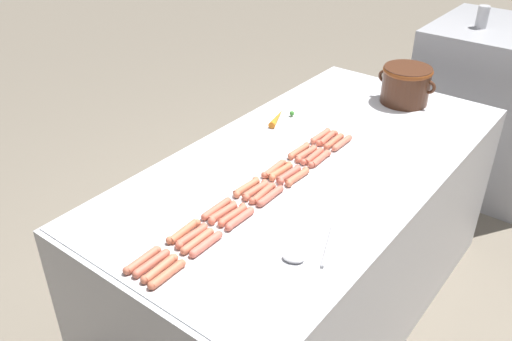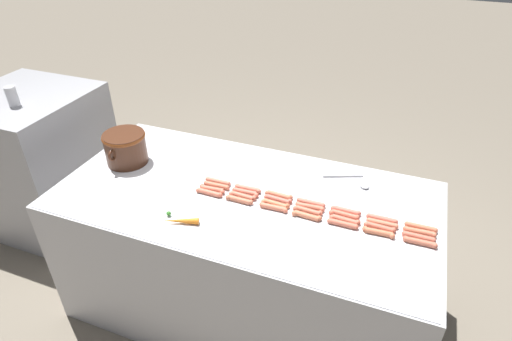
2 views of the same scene
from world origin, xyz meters
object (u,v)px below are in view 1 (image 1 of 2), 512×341
(hot_dog_2, at_px, (216,209))
(hot_dog_13, at_px, (327,138))
(back_cabinet, at_px, (489,108))
(hot_dog_7, at_px, (152,263))
(hot_dog_11, at_px, (281,171))
(hot_dog_23, at_px, (240,219))
(hot_dog_8, at_px, (192,236))
(carrot, at_px, (278,117))
(soda_can, at_px, (483,17))
(hot_dog_18, at_px, (289,174))
(hot_dog_9, at_px, (223,212))
(hot_dog_5, at_px, (299,151))
(hot_dog_16, at_px, (232,215))
(hot_dog_24, at_px, (270,196))
(hot_dog_0, at_px, (143,260))
(hot_dog_3, at_px, (246,187))
(hot_dog_20, at_px, (334,141))
(hot_dog_14, at_px, (160,268))
(hot_dog_17, at_px, (263,193))
(hot_dog_19, at_px, (312,156))
(hot_dog_25, at_px, (297,177))
(hot_dog_21, at_px, (167,274))
(hot_dog_10, at_px, (256,190))
(hot_dog_1, at_px, (184,231))
(hot_dog_12, at_px, (306,154))
(hot_dog_26, at_px, (320,159))
(hot_dog_22, at_px, (206,244))
(hot_dog_27, at_px, (342,143))
(hot_dog_4, at_px, (274,169))
(hot_dog_15, at_px, (197,241))
(serving_spoon, at_px, (305,253))
(hot_dog_6, at_px, (321,136))

(hot_dog_2, bearing_deg, hot_dog_13, 87.39)
(back_cabinet, bearing_deg, hot_dog_13, -100.52)
(hot_dog_7, bearing_deg, hot_dog_11, 90.08)
(hot_dog_23, bearing_deg, hot_dog_8, -110.97)
(carrot, distance_m, soda_can, 1.47)
(hot_dog_8, distance_m, hot_dog_18, 0.50)
(hot_dog_2, relative_size, hot_dog_13, 1.00)
(hot_dog_9, bearing_deg, hot_dog_5, 93.78)
(hot_dog_7, distance_m, hot_dog_16, 0.34)
(hot_dog_5, relative_size, hot_dog_7, 1.00)
(hot_dog_11, distance_m, hot_dog_16, 0.33)
(hot_dog_24, bearing_deg, hot_dog_0, -101.15)
(hot_dog_3, xyz_separation_m, carrot, (-0.25, 0.54, 0.00))
(hot_dog_2, xyz_separation_m, hot_dog_18, (0.07, 0.34, 0.00))
(hot_dog_20, bearing_deg, hot_dog_11, -96.61)
(hot_dog_14, height_order, hot_dog_17, same)
(hot_dog_19, distance_m, hot_dog_25, 0.17)
(hot_dog_2, bearing_deg, hot_dog_17, 68.21)
(hot_dog_9, distance_m, hot_dog_11, 0.34)
(hot_dog_21, bearing_deg, hot_dog_20, 91.92)
(hot_dog_3, distance_m, hot_dog_10, 0.04)
(back_cabinet, height_order, hot_dog_8, back_cabinet)
(hot_dog_5, xyz_separation_m, hot_dog_7, (0.04, -0.85, 0.00))
(hot_dog_16, xyz_separation_m, carrot, (-0.32, 0.71, 0.00))
(hot_dog_5, height_order, hot_dog_13, same)
(hot_dog_1, height_order, hot_dog_2, same)
(hot_dog_12, distance_m, hot_dog_26, 0.07)
(hot_dog_2, distance_m, hot_dog_22, 0.19)
(hot_dog_2, bearing_deg, hot_dog_27, 81.34)
(hot_dog_1, bearing_deg, hot_dog_4, 89.85)
(hot_dog_22, height_order, hot_dog_23, same)
(carrot, bearing_deg, hot_dog_18, -49.17)
(hot_dog_1, relative_size, hot_dog_12, 1.00)
(back_cabinet, height_order, hot_dog_3, back_cabinet)
(hot_dog_4, relative_size, hot_dog_7, 1.00)
(hot_dog_11, relative_size, hot_dog_15, 1.00)
(hot_dog_26, xyz_separation_m, serving_spoon, (0.27, -0.52, -0.01))
(hot_dog_16, bearing_deg, hot_dog_0, -100.87)
(hot_dog_7, xyz_separation_m, hot_dog_20, (0.04, 1.01, 0.00))
(hot_dog_23, bearing_deg, hot_dog_11, 101.77)
(hot_dog_2, bearing_deg, hot_dog_7, -84.46)
(hot_dog_6, bearing_deg, hot_dog_23, -81.38)
(hot_dog_7, distance_m, hot_dog_15, 0.17)
(hot_dog_19, distance_m, hot_dog_23, 0.51)
(hot_dog_20, bearing_deg, hot_dog_22, -87.87)
(hot_dog_7, xyz_separation_m, hot_dog_19, (0.03, 0.84, 0.00))
(serving_spoon, bearing_deg, hot_dog_12, 123.12)
(hot_dog_3, bearing_deg, hot_dog_26, 73.05)
(hot_dog_17, bearing_deg, hot_dog_27, 86.15)
(hot_dog_19, xyz_separation_m, hot_dog_26, (0.04, 0.00, 0.00))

